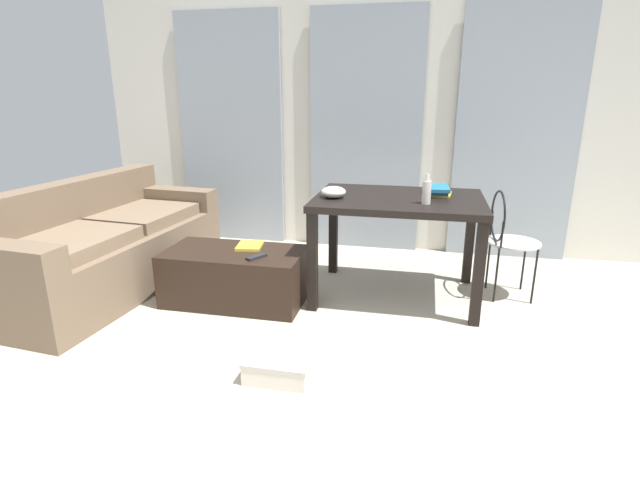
{
  "coord_description": "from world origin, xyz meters",
  "views": [
    {
      "loc": [
        0.59,
        -1.78,
        1.54
      ],
      "look_at": [
        -0.18,
        1.74,
        0.43
      ],
      "focal_mm": 27.22,
      "sensor_mm": 36.0,
      "label": 1
    }
  ],
  "objects_px": {
    "couch": "(104,248)",
    "coffee_table": "(235,276)",
    "bowl": "(333,192)",
    "wire_chair": "(506,232)",
    "bottle_near": "(427,192)",
    "craft_table": "(398,211)",
    "magazine": "(250,246)",
    "shoebox": "(277,370)",
    "tv_remote_primary": "(256,257)",
    "book_stack": "(437,190)"
  },
  "relations": [
    {
      "from": "magazine",
      "to": "bottle_near",
      "type": "bearing_deg",
      "value": -5.35
    },
    {
      "from": "couch",
      "to": "coffee_table",
      "type": "relative_size",
      "value": 2.04
    },
    {
      "from": "bowl",
      "to": "book_stack",
      "type": "distance_m",
      "value": 0.8
    },
    {
      "from": "wire_chair",
      "to": "shoebox",
      "type": "distance_m",
      "value": 2.08
    },
    {
      "from": "craft_table",
      "to": "bowl",
      "type": "bearing_deg",
      "value": -165.64
    },
    {
      "from": "magazine",
      "to": "shoebox",
      "type": "height_order",
      "value": "magazine"
    },
    {
      "from": "magazine",
      "to": "couch",
      "type": "bearing_deg",
      "value": 173.99
    },
    {
      "from": "tv_remote_primary",
      "to": "bowl",
      "type": "bearing_deg",
      "value": 68.28
    },
    {
      "from": "wire_chair",
      "to": "bottle_near",
      "type": "bearing_deg",
      "value": -149.99
    },
    {
      "from": "magazine",
      "to": "shoebox",
      "type": "relative_size",
      "value": 0.62
    },
    {
      "from": "tv_remote_primary",
      "to": "coffee_table",
      "type": "bearing_deg",
      "value": -178.02
    },
    {
      "from": "magazine",
      "to": "tv_remote_primary",
      "type": "bearing_deg",
      "value": -68.54
    },
    {
      "from": "book_stack",
      "to": "craft_table",
      "type": "bearing_deg",
      "value": -152.56
    },
    {
      "from": "bottle_near",
      "to": "shoebox",
      "type": "xyz_separation_m",
      "value": [
        -0.75,
        -1.15,
        -0.81
      ]
    },
    {
      "from": "craft_table",
      "to": "couch",
      "type": "bearing_deg",
      "value": -172.06
    },
    {
      "from": "bowl",
      "to": "coffee_table",
      "type": "bearing_deg",
      "value": -160.13
    },
    {
      "from": "bowl",
      "to": "tv_remote_primary",
      "type": "height_order",
      "value": "bowl"
    },
    {
      "from": "bottle_near",
      "to": "shoebox",
      "type": "height_order",
      "value": "bottle_near"
    },
    {
      "from": "bowl",
      "to": "book_stack",
      "type": "height_order",
      "value": "bowl"
    },
    {
      "from": "couch",
      "to": "craft_table",
      "type": "relative_size",
      "value": 1.7
    },
    {
      "from": "shoebox",
      "to": "bottle_near",
      "type": "bearing_deg",
      "value": 56.96
    },
    {
      "from": "coffee_table",
      "to": "craft_table",
      "type": "distance_m",
      "value": 1.33
    },
    {
      "from": "craft_table",
      "to": "wire_chair",
      "type": "xyz_separation_m",
      "value": [
        0.81,
        0.17,
        -0.17
      ]
    },
    {
      "from": "craft_table",
      "to": "book_stack",
      "type": "bearing_deg",
      "value": 27.44
    },
    {
      "from": "couch",
      "to": "bottle_near",
      "type": "distance_m",
      "value": 2.58
    },
    {
      "from": "craft_table",
      "to": "bowl",
      "type": "distance_m",
      "value": 0.51
    },
    {
      "from": "shoebox",
      "to": "craft_table",
      "type": "bearing_deg",
      "value": 67.56
    },
    {
      "from": "magazine",
      "to": "shoebox",
      "type": "xyz_separation_m",
      "value": [
        0.54,
        -1.08,
        -0.35
      ]
    },
    {
      "from": "craft_table",
      "to": "shoebox",
      "type": "xyz_separation_m",
      "value": [
        -0.55,
        -1.34,
        -0.62
      ]
    },
    {
      "from": "couch",
      "to": "magazine",
      "type": "distance_m",
      "value": 1.23
    },
    {
      "from": "coffee_table",
      "to": "magazine",
      "type": "height_order",
      "value": "magazine"
    },
    {
      "from": "wire_chair",
      "to": "shoebox",
      "type": "relative_size",
      "value": 2.28
    },
    {
      "from": "craft_table",
      "to": "wire_chair",
      "type": "distance_m",
      "value": 0.84
    },
    {
      "from": "couch",
      "to": "bowl",
      "type": "relative_size",
      "value": 11.41
    },
    {
      "from": "craft_table",
      "to": "wire_chair",
      "type": "relative_size",
      "value": 1.48
    },
    {
      "from": "couch",
      "to": "shoebox",
      "type": "bearing_deg",
      "value": -29.92
    },
    {
      "from": "magazine",
      "to": "shoebox",
      "type": "distance_m",
      "value": 1.25
    },
    {
      "from": "wire_chair",
      "to": "magazine",
      "type": "height_order",
      "value": "wire_chair"
    },
    {
      "from": "couch",
      "to": "wire_chair",
      "type": "distance_m",
      "value": 3.17
    },
    {
      "from": "book_stack",
      "to": "tv_remote_primary",
      "type": "distance_m",
      "value": 1.45
    },
    {
      "from": "tv_remote_primary",
      "to": "magazine",
      "type": "bearing_deg",
      "value": 150.89
    },
    {
      "from": "bottle_near",
      "to": "tv_remote_primary",
      "type": "height_order",
      "value": "bottle_near"
    },
    {
      "from": "coffee_table",
      "to": "bowl",
      "type": "xyz_separation_m",
      "value": [
        0.7,
        0.25,
        0.63
      ]
    },
    {
      "from": "craft_table",
      "to": "book_stack",
      "type": "height_order",
      "value": "book_stack"
    },
    {
      "from": "coffee_table",
      "to": "bottle_near",
      "type": "distance_m",
      "value": 1.54
    },
    {
      "from": "craft_table",
      "to": "bowl",
      "type": "relative_size",
      "value": 6.71
    },
    {
      "from": "wire_chair",
      "to": "bowl",
      "type": "bearing_deg",
      "value": -167.31
    },
    {
      "from": "bowl",
      "to": "craft_table",
      "type": "bearing_deg",
      "value": 14.36
    },
    {
      "from": "wire_chair",
      "to": "book_stack",
      "type": "xyz_separation_m",
      "value": [
        -0.53,
        -0.02,
        0.31
      ]
    },
    {
      "from": "couch",
      "to": "bottle_near",
      "type": "xyz_separation_m",
      "value": [
        2.52,
        0.14,
        0.54
      ]
    }
  ]
}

